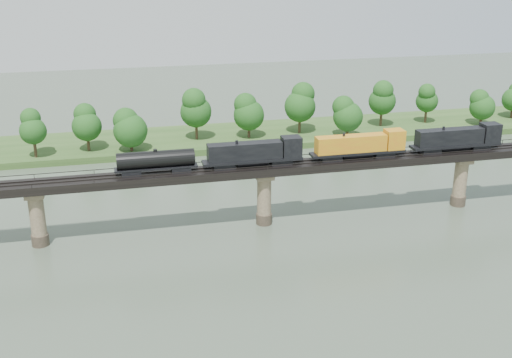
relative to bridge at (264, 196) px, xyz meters
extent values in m
plane|color=#394738|center=(0.00, -30.00, -5.46)|extent=(400.00, 400.00, 0.00)
cube|color=#2C4A1D|center=(0.00, 55.00, -4.66)|extent=(300.00, 24.00, 1.60)
cylinder|color=#473A2D|center=(-40.00, 0.00, -4.46)|extent=(3.00, 3.00, 2.00)
cylinder|color=#8B7A5A|center=(-40.00, 0.00, 0.04)|extent=(2.60, 2.60, 9.00)
cube|color=#8B7A5A|center=(-40.00, 0.00, 4.04)|extent=(3.20, 3.20, 1.00)
cylinder|color=#473A2D|center=(0.00, 0.00, -4.46)|extent=(3.00, 3.00, 2.00)
cylinder|color=#8B7A5A|center=(0.00, 0.00, 0.04)|extent=(2.60, 2.60, 9.00)
cube|color=#8B7A5A|center=(0.00, 0.00, 4.04)|extent=(3.20, 3.20, 1.00)
cylinder|color=#473A2D|center=(40.00, 0.00, -4.46)|extent=(3.00, 3.00, 2.00)
cylinder|color=#8B7A5A|center=(40.00, 0.00, 0.04)|extent=(2.60, 2.60, 9.00)
cube|color=#8B7A5A|center=(40.00, 0.00, 4.04)|extent=(3.20, 3.20, 1.00)
cube|color=black|center=(0.00, 0.00, 5.29)|extent=(220.00, 5.00, 1.50)
cube|color=black|center=(0.00, -0.75, 6.12)|extent=(220.00, 0.12, 0.16)
cube|color=black|center=(0.00, 0.75, 6.12)|extent=(220.00, 0.12, 0.16)
cube|color=black|center=(0.00, -2.40, 6.74)|extent=(220.00, 0.10, 0.10)
cube|color=black|center=(0.00, 2.40, 6.74)|extent=(220.00, 0.10, 0.10)
cube|color=black|center=(0.00, -2.40, 6.39)|extent=(0.08, 0.08, 0.70)
cube|color=black|center=(0.00, 2.40, 6.39)|extent=(0.08, 0.08, 0.70)
cylinder|color=#382619|center=(-44.43, 46.31, -2.10)|extent=(0.70, 0.70, 3.51)
sphere|color=#144212|center=(-44.43, 46.31, 2.57)|extent=(6.31, 6.31, 6.31)
sphere|color=#144212|center=(-44.43, 46.31, 5.50)|extent=(4.73, 4.73, 4.73)
cylinder|color=#382619|center=(-32.24, 48.84, -2.19)|extent=(0.70, 0.70, 3.34)
sphere|color=#144212|center=(-32.24, 48.84, 2.27)|extent=(7.18, 7.18, 7.18)
sphere|color=#144212|center=(-32.24, 48.84, 5.06)|extent=(5.39, 5.39, 5.39)
cylinder|color=#382619|center=(-22.01, 46.15, -2.45)|extent=(0.70, 0.70, 2.83)
sphere|color=#144212|center=(-22.01, 46.15, 1.32)|extent=(8.26, 8.26, 8.26)
sphere|color=#144212|center=(-22.01, 46.15, 3.68)|extent=(6.19, 6.19, 6.19)
cylinder|color=#382619|center=(-5.04, 52.68, -1.88)|extent=(0.70, 0.70, 3.96)
sphere|color=#144212|center=(-5.04, 52.68, 3.41)|extent=(8.07, 8.07, 8.07)
sphere|color=#144212|center=(-5.04, 52.68, 6.71)|extent=(6.05, 6.05, 6.05)
cylinder|color=#382619|center=(8.52, 51.14, -2.23)|extent=(0.70, 0.70, 3.27)
sphere|color=#144212|center=(8.52, 51.14, 2.13)|extent=(8.03, 8.03, 8.03)
sphere|color=#144212|center=(8.52, 51.14, 4.85)|extent=(6.02, 6.02, 6.02)
cylinder|color=#382619|center=(22.65, 52.31, -1.90)|extent=(0.70, 0.70, 3.92)
sphere|color=#144212|center=(22.65, 52.31, 3.33)|extent=(8.29, 8.29, 8.29)
sphere|color=#144212|center=(22.65, 52.31, 6.60)|extent=(6.21, 6.21, 6.21)
cylinder|color=#382619|center=(33.59, 45.35, -2.35)|extent=(0.70, 0.70, 3.02)
sphere|color=#144212|center=(33.59, 45.35, 1.69)|extent=(7.74, 7.74, 7.74)
sphere|color=#144212|center=(33.59, 45.35, 4.21)|extent=(5.80, 5.80, 5.80)
cylinder|color=#382619|center=(46.81, 54.03, -1.96)|extent=(0.70, 0.70, 3.80)
sphere|color=#144212|center=(46.81, 54.03, 3.10)|extent=(7.47, 7.47, 7.47)
sphere|color=#144212|center=(46.81, 54.03, 6.27)|extent=(5.60, 5.60, 5.60)
cylinder|color=#382619|center=(60.48, 54.26, -2.17)|extent=(0.70, 0.70, 3.38)
sphere|color=#144212|center=(60.48, 54.26, 2.34)|extent=(6.23, 6.23, 6.23)
sphere|color=#144212|center=(60.48, 54.26, 5.16)|extent=(4.67, 4.67, 4.67)
cylinder|color=#382619|center=(74.35, 48.39, -2.47)|extent=(0.70, 0.70, 2.77)
sphere|color=#144212|center=(74.35, 48.39, 1.22)|extent=(7.04, 7.04, 7.04)
sphere|color=#144212|center=(74.35, 48.39, 3.54)|extent=(5.28, 5.28, 5.28)
cylinder|color=#382619|center=(87.62, 53.57, -2.39)|extent=(0.70, 0.70, 2.94)
cube|color=black|center=(43.31, 0.00, 6.57)|extent=(3.83, 2.30, 1.05)
cube|color=black|center=(32.78, 0.00, 6.57)|extent=(3.83, 2.30, 1.05)
cube|color=black|center=(38.04, 0.00, 7.24)|extent=(18.19, 2.87, 0.48)
cube|color=black|center=(36.61, 0.00, 9.01)|extent=(13.40, 2.59, 3.06)
cube|color=black|center=(45.22, 0.00, 9.30)|extent=(3.45, 2.87, 3.64)
cylinder|color=black|center=(38.04, 0.00, 6.71)|extent=(5.74, 1.34, 1.34)
cube|color=black|center=(23.20, 0.00, 6.57)|extent=(3.83, 2.30, 1.05)
cube|color=black|center=(12.67, 0.00, 6.57)|extent=(3.83, 2.30, 1.05)
cube|color=black|center=(17.94, 0.00, 7.24)|extent=(18.19, 2.87, 0.48)
cube|color=#C26517|center=(16.50, 0.00, 9.01)|extent=(13.40, 2.59, 3.06)
cube|color=#C26517|center=(25.12, 0.00, 9.30)|extent=(3.45, 2.87, 3.64)
cylinder|color=black|center=(17.94, 0.00, 6.71)|extent=(5.74, 1.34, 1.34)
cube|color=black|center=(3.09, 0.00, 6.57)|extent=(3.83, 2.30, 1.05)
cube|color=black|center=(-7.44, 0.00, 6.57)|extent=(3.83, 2.30, 1.05)
cube|color=black|center=(-2.17, 0.00, 7.24)|extent=(18.19, 2.87, 0.48)
cube|color=black|center=(-3.61, 0.00, 9.01)|extent=(13.40, 2.59, 3.06)
cube|color=black|center=(5.01, 0.00, 9.30)|extent=(3.45, 2.87, 3.64)
cylinder|color=black|center=(-2.17, 0.00, 6.71)|extent=(5.74, 1.34, 1.34)
cube|color=black|center=(-15.10, 0.00, 6.57)|extent=(3.35, 2.11, 1.05)
cube|color=black|center=(-23.72, 0.00, 6.57)|extent=(3.35, 2.11, 1.05)
cube|color=black|center=(-19.41, 0.00, 7.19)|extent=(14.36, 2.30, 0.29)
cylinder|color=black|center=(-19.41, 0.00, 8.72)|extent=(13.40, 2.87, 2.87)
cylinder|color=black|center=(-19.41, 0.00, 10.25)|extent=(0.67, 0.67, 0.48)
camera|label=1|loc=(-26.47, -106.61, 43.61)|focal=45.00mm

